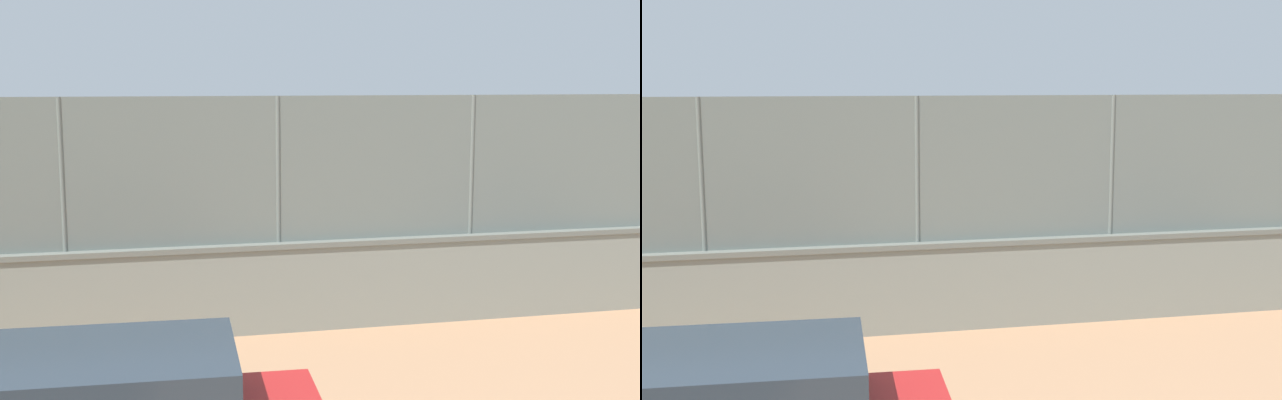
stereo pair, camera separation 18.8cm
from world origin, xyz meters
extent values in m
plane|color=tan|center=(0.00, 0.00, 0.00)|extent=(260.00, 260.00, 0.00)
cube|color=gray|center=(-2.04, 11.82, 0.65)|extent=(31.29, 1.01, 1.29)
cube|color=slate|center=(-2.04, 11.82, 1.33)|extent=(31.29, 1.07, 0.08)
cube|color=slate|center=(-2.04, 11.82, 2.46)|extent=(30.66, 0.67, 2.18)
cylinder|color=slate|center=(-2.04, 11.82, 2.46)|extent=(0.07, 0.07, 2.18)
cylinder|color=slate|center=(1.03, 11.88, 2.46)|extent=(0.07, 0.07, 2.18)
cylinder|color=slate|center=(4.10, 11.95, 2.46)|extent=(0.07, 0.07, 2.18)
cylinder|color=#B2B2B2|center=(4.94, 9.21, 0.39)|extent=(0.17, 0.17, 0.79)
cylinder|color=#B2B2B2|center=(4.74, 9.19, 0.39)|extent=(0.17, 0.17, 0.79)
cylinder|color=#D14C42|center=(4.84, 9.20, 1.08)|extent=(0.38, 0.38, 0.58)
cylinder|color=brown|center=(5.13, 9.28, 1.19)|extent=(0.16, 0.56, 0.17)
cylinder|color=brown|center=(4.50, 9.46, 1.19)|extent=(0.16, 0.56, 0.17)
sphere|color=brown|center=(4.84, 9.20, 1.48)|extent=(0.22, 0.22, 0.22)
cylinder|color=navy|center=(4.84, 9.20, 1.57)|extent=(0.26, 0.26, 0.05)
cylinder|color=black|center=(4.48, 9.64, 1.19)|extent=(0.07, 0.30, 0.04)
ellipsoid|color=#333338|center=(4.45, 9.86, 1.19)|extent=(0.07, 0.30, 0.24)
cylinder|color=black|center=(-3.82, 4.94, 0.40)|extent=(0.18, 0.18, 0.80)
cylinder|color=black|center=(-4.01, 4.99, 0.40)|extent=(0.18, 0.18, 0.80)
cylinder|color=#D14C42|center=(-3.92, 4.97, 1.09)|extent=(0.41, 0.41, 0.59)
cylinder|color=#936B4C|center=(-3.61, 4.94, 1.21)|extent=(0.22, 0.57, 0.17)
cylinder|color=#936B4C|center=(-4.14, 5.33, 1.21)|extent=(0.22, 0.57, 0.17)
sphere|color=#936B4C|center=(-3.92, 4.97, 1.50)|extent=(0.23, 0.23, 0.23)
cylinder|color=white|center=(-3.92, 4.97, 1.60)|extent=(0.29, 0.29, 0.05)
cube|color=brown|center=(-6.26, 9.78, 0.45)|extent=(1.61, 0.41, 0.06)
cube|color=brown|center=(-6.27, 9.94, 0.67)|extent=(1.60, 0.07, 0.40)
cube|color=#333338|center=(-5.62, 9.79, 0.23)|extent=(0.07, 0.38, 0.45)
cube|color=#28333D|center=(3.42, 17.26, 1.36)|extent=(2.47, 1.54, 0.58)
camera|label=1|loc=(2.78, 23.69, 3.80)|focal=45.46mm
camera|label=2|loc=(2.60, 23.72, 3.80)|focal=45.46mm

